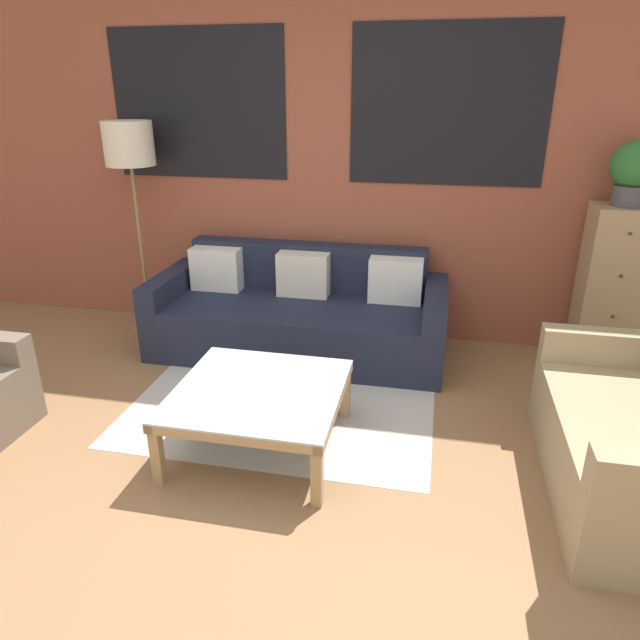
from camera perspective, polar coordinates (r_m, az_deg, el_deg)
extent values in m
plane|color=#8E6642|center=(2.95, -10.48, -18.89)|extent=(16.00, 16.00, 0.00)
cube|color=brown|center=(4.60, -0.08, 15.70)|extent=(8.40, 0.08, 2.80)
cube|color=black|center=(4.81, -12.09, 20.31)|extent=(1.40, 0.01, 1.10)
cube|color=black|center=(4.42, 12.71, 20.14)|extent=(1.40, 0.01, 1.10)
cube|color=#BCB7B2|center=(3.87, -3.28, -7.56)|extent=(1.94, 1.64, 0.00)
cube|color=#1E2338|center=(4.33, -2.49, -1.22)|extent=(1.90, 0.72, 0.40)
cube|color=#1E2338|center=(4.66, -1.21, 3.03)|extent=(1.90, 0.16, 0.78)
cube|color=#1E2338|center=(4.71, -14.47, 1.23)|extent=(0.16, 0.88, 0.58)
cube|color=#1E2338|center=(4.26, 11.30, -0.80)|extent=(0.16, 0.88, 0.58)
cube|color=white|center=(4.67, -10.31, 5.03)|extent=(0.40, 0.16, 0.34)
cube|color=silver|center=(4.46, -1.69, 4.56)|extent=(0.40, 0.16, 0.34)
cube|color=white|center=(4.35, 7.56, 3.93)|extent=(0.40, 0.16, 0.34)
cube|color=tan|center=(3.31, 27.61, -11.80)|extent=(0.64, 1.13, 0.42)
cube|color=tan|center=(3.82, 26.75, -5.35)|extent=(0.80, 0.14, 0.62)
cube|color=silver|center=(3.20, -6.16, -6.91)|extent=(0.92, 0.92, 0.01)
cube|color=tan|center=(2.87, -8.80, -11.56)|extent=(0.92, 0.05, 0.05)
cube|color=tan|center=(3.58, -4.04, -4.06)|extent=(0.92, 0.05, 0.05)
cube|color=tan|center=(3.36, -13.24, -6.49)|extent=(0.05, 0.92, 0.05)
cube|color=tan|center=(3.12, 1.55, -8.25)|extent=(0.05, 0.92, 0.05)
cube|color=tan|center=(3.12, -16.00, -12.65)|extent=(0.06, 0.05, 0.37)
cube|color=tan|center=(2.87, -0.32, -15.15)|extent=(0.06, 0.05, 0.37)
cube|color=tan|center=(3.77, -10.24, -5.66)|extent=(0.06, 0.06, 0.37)
cube|color=tan|center=(3.56, 2.56, -7.05)|extent=(0.06, 0.06, 0.37)
cylinder|color=olive|center=(5.12, -16.54, -0.68)|extent=(0.28, 0.28, 0.02)
cylinder|color=olive|center=(4.91, -17.41, 6.68)|extent=(0.03, 0.03, 1.34)
cylinder|color=beige|center=(4.77, -18.59, 16.40)|extent=(0.38, 0.38, 0.33)
cube|color=tan|center=(4.59, 27.04, 2.85)|extent=(0.41, 0.35, 1.18)
sphere|color=#38332D|center=(4.32, 28.60, 7.61)|extent=(0.02, 0.02, 0.02)
sphere|color=#38332D|center=(4.39, 27.91, 3.90)|extent=(0.02, 0.02, 0.02)
sphere|color=#38332D|center=(4.48, 27.24, 0.33)|extent=(0.02, 0.02, 0.02)
sphere|color=#38332D|center=(4.58, 26.60, -3.09)|extent=(0.02, 0.02, 0.02)
cylinder|color=#47474C|center=(4.45, 28.52, 10.86)|extent=(0.22, 0.22, 0.14)
sphere|color=#2D6B33|center=(4.42, 29.01, 13.42)|extent=(0.31, 0.31, 0.31)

